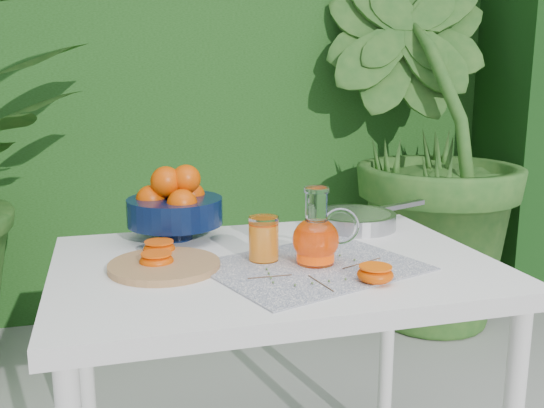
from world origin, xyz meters
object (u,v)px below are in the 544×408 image
object	(u,v)px
cutting_board	(164,266)
fruit_bowl	(174,205)
saute_pan	(355,219)
white_table	(274,294)
juice_pitcher	(317,237)

from	to	relation	value
cutting_board	fruit_bowl	size ratio (longest dim) A/B	0.84
cutting_board	saute_pan	world-z (taller)	saute_pan
fruit_bowl	saute_pan	size ratio (longest dim) A/B	0.68
white_table	cutting_board	distance (m)	0.27
white_table	saute_pan	xyz separation A→B (m)	(0.30, 0.23, 0.11)
white_table	fruit_bowl	distance (m)	0.37
saute_pan	fruit_bowl	bearing A→B (deg)	177.66
fruit_bowl	saute_pan	distance (m)	0.50
white_table	saute_pan	world-z (taller)	saute_pan
fruit_bowl	saute_pan	bearing A→B (deg)	-2.34
cutting_board	saute_pan	size ratio (longest dim) A/B	0.57
fruit_bowl	juice_pitcher	size ratio (longest dim) A/B	1.67
white_table	cutting_board	world-z (taller)	cutting_board
white_table	cutting_board	xyz separation A→B (m)	(-0.25, 0.00, 0.09)
cutting_board	fruit_bowl	distance (m)	0.27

